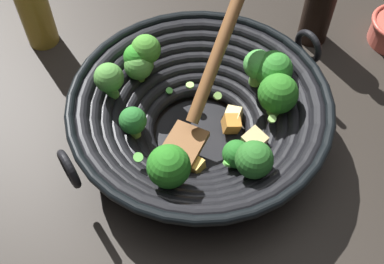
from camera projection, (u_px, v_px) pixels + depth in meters
ground_plane at (199, 137)px, 0.73m from camera, size 4.00×4.00×0.00m
wok at (201, 112)px, 0.68m from camera, size 0.37×0.37×0.21m
soy_sauce_bottle at (321, 2)px, 0.79m from camera, size 0.05×0.05×0.19m
cooking_oil_bottle at (32, 3)px, 0.78m from camera, size 0.05×0.05×0.20m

